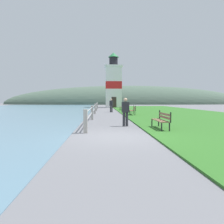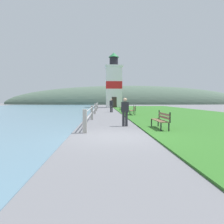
# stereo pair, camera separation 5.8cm
# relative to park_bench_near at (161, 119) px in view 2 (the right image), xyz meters

# --- Properties ---
(ground_plane) EXTENTS (160.00, 160.00, 0.00)m
(ground_plane) POSITION_rel_park_bench_near_xyz_m (-2.41, -1.95, -0.54)
(ground_plane) COLOR slate
(grass_verge) EXTENTS (12.00, 48.20, 0.06)m
(grass_verge) POSITION_rel_park_bench_near_xyz_m (5.03, 14.12, -0.51)
(grass_verge) COLOR #2D6623
(grass_verge) RESTS_ON ground_plane
(seawall_railing) EXTENTS (0.18, 26.49, 1.09)m
(seawall_railing) POSITION_rel_park_bench_near_xyz_m (-3.76, 12.21, 0.10)
(seawall_railing) COLOR #A8A399
(seawall_railing) RESTS_ON ground_plane
(park_bench_near) EXTENTS (0.48, 1.94, 0.94)m
(park_bench_near) POSITION_rel_park_bench_near_xyz_m (0.00, 0.00, 0.00)
(park_bench_near) COLOR brown
(park_bench_near) RESTS_ON ground_plane
(park_bench_midway) EXTENTS (0.55, 1.65, 0.94)m
(park_bench_midway) POSITION_rel_park_bench_near_xyz_m (-0.03, 9.92, -0.00)
(park_bench_midway) COLOR brown
(park_bench_midway) RESTS_ON ground_plane
(park_bench_far) EXTENTS (0.48, 1.97, 0.94)m
(park_bench_far) POSITION_rel_park_bench_near_xyz_m (-0.14, 19.78, 0.00)
(park_bench_far) COLOR brown
(park_bench_far) RESTS_ON ground_plane
(lighthouse) EXTENTS (3.41, 3.41, 10.45)m
(lighthouse) POSITION_rel_park_bench_near_xyz_m (-0.77, 31.15, 3.96)
(lighthouse) COLOR white
(lighthouse) RESTS_ON ground_plane
(person_strolling) EXTENTS (0.42, 0.27, 1.62)m
(person_strolling) POSITION_rel_park_bench_near_xyz_m (-1.68, 1.48, 0.34)
(person_strolling) COLOR #28282D
(person_strolling) RESTS_ON ground_plane
(person_by_railing) EXTENTS (0.44, 0.33, 1.62)m
(person_by_railing) POSITION_rel_park_bench_near_xyz_m (-1.89, 15.24, 0.34)
(person_by_railing) COLOR #28282D
(person_by_railing) RESTS_ON ground_plane
(distant_hillside) EXTENTS (80.00, 16.00, 12.00)m
(distant_hillside) POSITION_rel_park_bench_near_xyz_m (5.59, 60.18, -0.54)
(distant_hillside) COLOR #475B4C
(distant_hillside) RESTS_ON ground_plane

